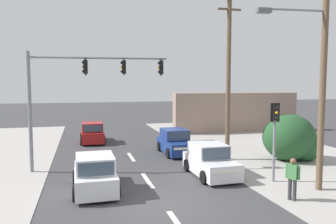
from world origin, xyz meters
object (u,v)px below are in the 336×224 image
object	(u,v)px
pedestal_signal_right_kerb	(275,129)
hatchback_kerbside_parked	(175,142)
hatchback_receding_far	(95,174)
utility_pole_foreground_right	(321,58)
utility_pole_midground_right	(228,72)
traffic_signal_mast	(79,85)
pedestrian_at_kerb	(293,177)
hatchback_crossing_left	(210,161)
hatchback_oncoming_mid	(92,133)

from	to	relation	value
pedestal_signal_right_kerb	hatchback_kerbside_parked	distance (m)	7.66
pedestal_signal_right_kerb	hatchback_receding_far	xyz separation A→B (m)	(-7.81, 0.80, -1.71)
utility_pole_foreground_right	hatchback_kerbside_parked	xyz separation A→B (m)	(-3.60, 8.49, -4.72)
utility_pole_midground_right	hatchback_kerbside_parked	distance (m)	5.58
utility_pole_midground_right	traffic_signal_mast	size ratio (longest dim) A/B	1.41
hatchback_receding_far	pedestrian_at_kerb	size ratio (longest dim) A/B	2.25
utility_pole_midground_right	hatchback_crossing_left	world-z (taller)	utility_pole_midground_right
utility_pole_midground_right	traffic_signal_mast	bearing A→B (deg)	-178.18
hatchback_oncoming_mid	hatchback_receding_far	bearing A→B (deg)	-91.46
hatchback_kerbside_parked	pedestrian_at_kerb	xyz separation A→B (m)	(1.88, -9.30, 0.22)
pedestrian_at_kerb	pedestal_signal_right_kerb	bearing A→B (deg)	73.49
utility_pole_foreground_right	hatchback_kerbside_parked	distance (m)	10.36
hatchback_receding_far	hatchback_oncoming_mid	world-z (taller)	same
traffic_signal_mast	hatchback_oncoming_mid	size ratio (longest dim) A/B	1.88
hatchback_oncoming_mid	pedestrian_at_kerb	world-z (taller)	pedestrian_at_kerb
traffic_signal_mast	pedestal_signal_right_kerb	xyz separation A→B (m)	(8.38, -4.29, -1.94)
hatchback_crossing_left	hatchback_oncoming_mid	size ratio (longest dim) A/B	1.01
pedestrian_at_kerb	hatchback_oncoming_mid	bearing A→B (deg)	114.95
traffic_signal_mast	hatchback_receding_far	size ratio (longest dim) A/B	1.87
hatchback_crossing_left	pedestrian_at_kerb	distance (m)	4.36
pedestal_signal_right_kerb	hatchback_oncoming_mid	world-z (taller)	pedestal_signal_right_kerb
utility_pole_foreground_right	hatchback_receding_far	bearing A→B (deg)	165.53
utility_pole_foreground_right	pedestal_signal_right_kerb	size ratio (longest dim) A/B	2.84
hatchback_receding_far	hatchback_kerbside_parked	size ratio (longest dim) A/B	1.00
utility_pole_midground_right	utility_pole_foreground_right	bearing A→B (deg)	-79.07
traffic_signal_mast	hatchback_crossing_left	xyz separation A→B (m)	(6.01, -2.57, -3.65)
utility_pole_foreground_right	pedestrian_at_kerb	size ratio (longest dim) A/B	6.21
utility_pole_midground_right	hatchback_receding_far	xyz separation A→B (m)	(-7.69, -3.75, -4.38)
traffic_signal_mast	hatchback_oncoming_mid	distance (m)	8.93
hatchback_receding_far	hatchback_oncoming_mid	xyz separation A→B (m)	(0.30, 11.60, 0.00)
pedestal_signal_right_kerb	hatchback_receding_far	distance (m)	8.04
utility_pole_midground_right	hatchback_kerbside_parked	size ratio (longest dim) A/B	2.65
utility_pole_foreground_right	utility_pole_midground_right	xyz separation A→B (m)	(-1.17, 6.04, -0.34)
traffic_signal_mast	pedestrian_at_kerb	distance (m)	10.69
hatchback_crossing_left	hatchback_receding_far	xyz separation A→B (m)	(-5.45, -0.92, 0.00)
pedestal_signal_right_kerb	hatchback_oncoming_mid	size ratio (longest dim) A/B	0.98
traffic_signal_mast	hatchback_kerbside_parked	xyz separation A→B (m)	(5.82, 2.72, -3.65)
hatchback_kerbside_parked	traffic_signal_mast	bearing A→B (deg)	-154.99
traffic_signal_mast	pedestrian_at_kerb	bearing A→B (deg)	-40.56
hatchback_kerbside_parked	utility_pole_midground_right	bearing A→B (deg)	-45.25
traffic_signal_mast	pedestrian_at_kerb	world-z (taller)	traffic_signal_mast
utility_pole_midground_right	hatchback_receding_far	distance (m)	9.61
utility_pole_foreground_right	pedestal_signal_right_kerb	xyz separation A→B (m)	(-1.04, 1.48, -3.01)
pedestal_signal_right_kerb	pedestrian_at_kerb	distance (m)	2.82
traffic_signal_mast	utility_pole_foreground_right	bearing A→B (deg)	-31.52
utility_pole_foreground_right	pedestrian_at_kerb	xyz separation A→B (m)	(-1.72, -0.81, -4.50)
utility_pole_midground_right	pedestrian_at_kerb	bearing A→B (deg)	-94.65
utility_pole_midground_right	pedestal_signal_right_kerb	bearing A→B (deg)	-88.45
hatchback_kerbside_parked	pedestrian_at_kerb	bearing A→B (deg)	-78.60
pedestal_signal_right_kerb	hatchback_crossing_left	distance (m)	3.39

